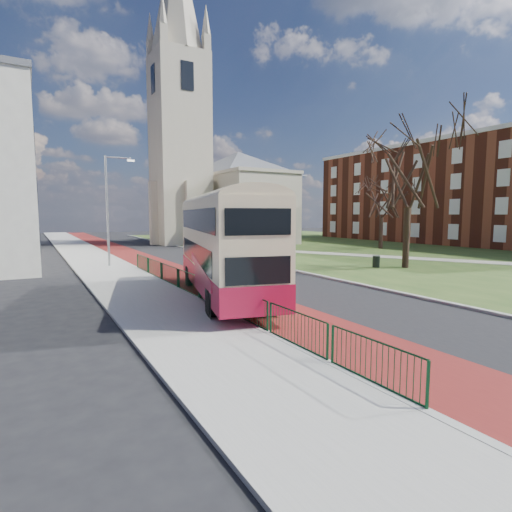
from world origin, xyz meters
TOP-DOWN VIEW (x-y plane):
  - ground at (0.00, 0.00)m, footprint 160.00×160.00m
  - road_carriageway at (1.50, 20.00)m, footprint 9.00×120.00m
  - bus_lane at (-1.20, 20.00)m, footprint 3.40×120.00m
  - pavement_west at (-5.00, 20.00)m, footprint 4.00×120.00m
  - kerb_west at (-3.00, 20.00)m, footprint 0.25×120.00m
  - kerb_east at (6.10, 22.00)m, footprint 0.25×80.00m
  - grass_green at (26.00, 22.00)m, footprint 40.00×80.00m
  - footpath at (20.00, 10.00)m, footprint 18.84×32.82m
  - pedestrian_railing at (-2.95, 4.00)m, footprint 0.07×24.00m
  - gothic_church at (12.56, 38.00)m, footprint 16.38×18.00m
  - brick_terrace at (40.00, 20.00)m, footprint 10.30×44.30m
  - streetlamp at (-4.35, 18.00)m, footprint 2.13×0.18m
  - bus at (-1.77, 3.84)m, footprint 5.20×11.60m
  - winter_tree_near at (14.16, 6.85)m, footprint 7.57×7.57m
  - winter_tree_far at (25.06, 19.42)m, footprint 7.65×7.65m
  - litter_bin at (12.42, 7.99)m, footprint 0.67×0.67m

SIDE VIEW (x-z plane):
  - ground at x=0.00m, z-range 0.00..0.00m
  - road_carriageway at x=1.50m, z-range 0.00..0.01m
  - bus_lane at x=-1.20m, z-range 0.00..0.01m
  - grass_green at x=26.00m, z-range 0.00..0.04m
  - footpath at x=20.00m, z-range 0.04..0.07m
  - pavement_west at x=-5.00m, z-range 0.00..0.12m
  - kerb_west at x=-3.00m, z-range 0.00..0.13m
  - kerb_east at x=6.10m, z-range 0.00..0.13m
  - litter_bin at x=12.42m, z-range 0.04..0.93m
  - pedestrian_railing at x=-2.95m, z-range -0.01..1.11m
  - bus at x=-1.77m, z-range 0.33..5.06m
  - streetlamp at x=-4.35m, z-range 0.59..8.59m
  - winter_tree_far at x=25.06m, z-range 1.78..10.80m
  - brick_terrace at x=40.00m, z-range 0.01..13.51m
  - winter_tree_near at x=14.16m, z-range 2.19..13.31m
  - gothic_church at x=12.56m, z-range -6.87..33.13m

